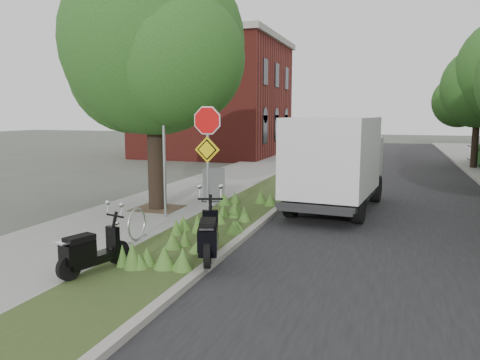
{
  "coord_description": "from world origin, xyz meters",
  "views": [
    {
      "loc": [
        2.89,
        -9.87,
        3.05
      ],
      "look_at": [
        -0.93,
        1.67,
        1.3
      ],
      "focal_mm": 35.0,
      "sensor_mm": 36.0,
      "label": 1
    }
  ],
  "objects_px": {
    "sign_assembly": "(207,143)",
    "scooter_near": "(87,255)",
    "box_truck": "(337,159)",
    "scooter_far": "(209,240)",
    "utility_cabinet": "(214,185)"
  },
  "relations": [
    {
      "from": "sign_assembly",
      "to": "utility_cabinet",
      "type": "bearing_deg",
      "value": 109.49
    },
    {
      "from": "box_truck",
      "to": "sign_assembly",
      "type": "bearing_deg",
      "value": -121.79
    },
    {
      "from": "box_truck",
      "to": "utility_cabinet",
      "type": "xyz_separation_m",
      "value": [
        -4.0,
        -0.24,
        -0.98
      ]
    },
    {
      "from": "utility_cabinet",
      "to": "scooter_near",
      "type": "bearing_deg",
      "value": -86.55
    },
    {
      "from": "box_truck",
      "to": "scooter_far",
      "type": "bearing_deg",
      "value": -105.42
    },
    {
      "from": "sign_assembly",
      "to": "scooter_far",
      "type": "distance_m",
      "value": 2.89
    },
    {
      "from": "box_truck",
      "to": "scooter_near",
      "type": "bearing_deg",
      "value": -114.71
    },
    {
      "from": "scooter_near",
      "to": "utility_cabinet",
      "type": "distance_m",
      "value": 7.49
    },
    {
      "from": "sign_assembly",
      "to": "scooter_near",
      "type": "distance_m",
      "value": 4.08
    },
    {
      "from": "sign_assembly",
      "to": "box_truck",
      "type": "distance_m",
      "value": 4.99
    },
    {
      "from": "scooter_far",
      "to": "box_truck",
      "type": "relative_size",
      "value": 0.31
    },
    {
      "from": "sign_assembly",
      "to": "scooter_near",
      "type": "bearing_deg",
      "value": -105.11
    },
    {
      "from": "sign_assembly",
      "to": "utility_cabinet",
      "type": "distance_m",
      "value": 4.52
    },
    {
      "from": "scooter_near",
      "to": "scooter_far",
      "type": "relative_size",
      "value": 0.88
    },
    {
      "from": "sign_assembly",
      "to": "scooter_far",
      "type": "relative_size",
      "value": 1.83
    }
  ]
}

